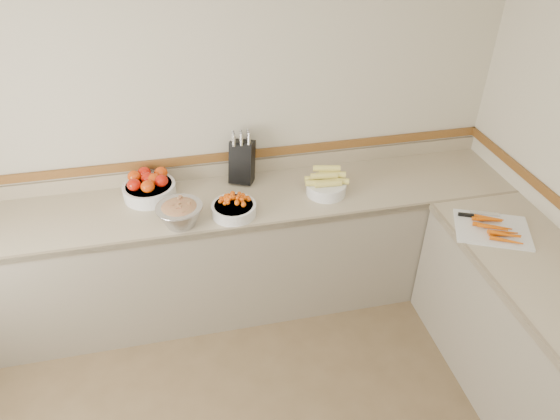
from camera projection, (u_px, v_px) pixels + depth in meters
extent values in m
plane|color=beige|center=(208.00, 124.00, 3.30)|extent=(4.00, 0.00, 4.00)
cube|color=tan|center=(218.00, 204.00, 3.28)|extent=(4.00, 0.65, 0.04)
cube|color=gray|center=(222.00, 256.00, 3.54)|extent=(4.00, 0.63, 0.86)
cube|color=#817057|center=(223.00, 232.00, 3.03)|extent=(4.00, 0.02, 0.04)
cube|color=tan|center=(212.00, 171.00, 3.49)|extent=(4.00, 0.02, 0.10)
cube|color=brown|center=(211.00, 158.00, 3.43)|extent=(4.00, 0.02, 0.06)
cube|color=black|center=(533.00, 345.00, 2.43)|extent=(0.02, 0.58, 0.06)
cylinder|color=silver|center=(529.00, 356.00, 2.47)|extent=(0.02, 0.50, 0.02)
cube|color=black|center=(242.00, 162.00, 3.40)|extent=(0.22, 0.24, 0.31)
cylinder|color=silver|center=(234.00, 141.00, 3.26)|extent=(0.03, 0.04, 0.08)
cylinder|color=silver|center=(242.00, 140.00, 3.27)|extent=(0.03, 0.04, 0.08)
cylinder|color=silver|center=(249.00, 139.00, 3.28)|extent=(0.03, 0.04, 0.08)
cylinder|color=silver|center=(233.00, 138.00, 3.28)|extent=(0.03, 0.04, 0.08)
cylinder|color=silver|center=(241.00, 138.00, 3.29)|extent=(0.03, 0.04, 0.08)
cylinder|color=silver|center=(248.00, 137.00, 3.30)|extent=(0.03, 0.04, 0.08)
cylinder|color=silver|center=(233.00, 136.00, 3.31)|extent=(0.03, 0.04, 0.08)
cylinder|color=silver|center=(240.00, 136.00, 3.32)|extent=(0.03, 0.04, 0.08)
cylinder|color=silver|center=(248.00, 135.00, 3.33)|extent=(0.03, 0.04, 0.08)
cylinder|color=white|center=(150.00, 191.00, 3.29)|extent=(0.34, 0.34, 0.09)
torus|color=white|center=(149.00, 185.00, 3.27)|extent=(0.35, 0.35, 0.01)
cylinder|color=white|center=(149.00, 185.00, 3.27)|extent=(0.30, 0.30, 0.01)
ellipsoid|color=#BA1507|center=(134.00, 185.00, 3.19)|extent=(0.09, 0.09, 0.08)
ellipsoid|color=#CC3A07|center=(148.00, 187.00, 3.17)|extent=(0.09, 0.09, 0.08)
ellipsoid|color=#BA1507|center=(161.00, 181.00, 3.23)|extent=(0.09, 0.09, 0.08)
ellipsoid|color=#CC3A07|center=(134.00, 177.00, 3.27)|extent=(0.09, 0.09, 0.08)
ellipsoid|color=#BA1507|center=(148.00, 178.00, 3.25)|extent=(0.09, 0.09, 0.08)
ellipsoid|color=#CC3A07|center=(161.00, 173.00, 3.31)|extent=(0.09, 0.09, 0.08)
ellipsoid|color=#BA1507|center=(144.00, 173.00, 3.31)|extent=(0.09, 0.09, 0.08)
ellipsoid|color=#CC3A07|center=(154.00, 179.00, 3.24)|extent=(0.09, 0.09, 0.08)
cylinder|color=white|center=(234.00, 210.00, 3.13)|extent=(0.28, 0.28, 0.07)
torus|color=white|center=(234.00, 206.00, 3.11)|extent=(0.28, 0.28, 0.01)
cylinder|color=white|center=(234.00, 206.00, 3.11)|extent=(0.24, 0.24, 0.01)
sphere|color=#D34907|center=(233.00, 193.00, 3.16)|extent=(0.03, 0.03, 0.03)
sphere|color=#D34907|center=(240.00, 199.00, 3.08)|extent=(0.03, 0.03, 0.03)
sphere|color=#D34907|center=(229.00, 194.00, 3.15)|extent=(0.03, 0.03, 0.03)
sphere|color=#D34907|center=(233.00, 196.00, 3.07)|extent=(0.03, 0.03, 0.03)
sphere|color=#D34907|center=(234.00, 198.00, 3.09)|extent=(0.03, 0.03, 0.03)
sphere|color=#D34907|center=(228.00, 199.00, 3.06)|extent=(0.03, 0.03, 0.03)
sphere|color=#D34907|center=(233.00, 195.00, 3.14)|extent=(0.03, 0.03, 0.03)
sphere|color=#D34907|center=(233.00, 200.00, 3.06)|extent=(0.03, 0.03, 0.03)
sphere|color=#D34907|center=(243.00, 204.00, 3.06)|extent=(0.03, 0.03, 0.03)
sphere|color=#D34907|center=(233.00, 196.00, 3.06)|extent=(0.03, 0.03, 0.03)
sphere|color=#D34907|center=(224.00, 198.00, 3.11)|extent=(0.03, 0.03, 0.03)
sphere|color=#D34907|center=(230.00, 200.00, 3.07)|extent=(0.03, 0.03, 0.03)
sphere|color=#D34907|center=(228.00, 195.00, 3.12)|extent=(0.03, 0.03, 0.03)
sphere|color=#D34907|center=(237.00, 198.00, 3.09)|extent=(0.03, 0.03, 0.03)
sphere|color=#D34907|center=(239.00, 201.00, 3.07)|extent=(0.03, 0.03, 0.03)
sphere|color=#D34907|center=(234.00, 210.00, 3.02)|extent=(0.03, 0.03, 0.03)
sphere|color=#D34907|center=(225.00, 203.00, 3.06)|extent=(0.03, 0.03, 0.03)
sphere|color=#D34907|center=(239.00, 196.00, 3.10)|extent=(0.03, 0.03, 0.03)
sphere|color=#D34907|center=(232.00, 199.00, 3.06)|extent=(0.03, 0.03, 0.03)
sphere|color=#D34907|center=(230.00, 198.00, 3.08)|extent=(0.03, 0.03, 0.03)
sphere|color=#D34907|center=(237.00, 198.00, 3.08)|extent=(0.03, 0.03, 0.03)
sphere|color=#D34907|center=(235.00, 196.00, 3.08)|extent=(0.03, 0.03, 0.03)
sphere|color=#D34907|center=(227.00, 195.00, 3.16)|extent=(0.03, 0.03, 0.03)
sphere|color=#D34907|center=(238.00, 197.00, 3.08)|extent=(0.03, 0.03, 0.03)
sphere|color=#D34907|center=(248.00, 198.00, 3.13)|extent=(0.03, 0.03, 0.03)
sphere|color=#D34907|center=(227.00, 201.00, 3.06)|extent=(0.03, 0.03, 0.03)
sphere|color=#D34907|center=(232.00, 200.00, 3.07)|extent=(0.03, 0.03, 0.03)
sphere|color=#D34907|center=(236.00, 199.00, 3.07)|extent=(0.03, 0.03, 0.03)
sphere|color=#D34907|center=(239.00, 194.00, 3.17)|extent=(0.03, 0.03, 0.03)
sphere|color=#D34907|center=(240.00, 198.00, 3.10)|extent=(0.03, 0.03, 0.03)
sphere|color=#D34907|center=(234.00, 194.00, 3.16)|extent=(0.03, 0.03, 0.03)
sphere|color=#D34907|center=(239.00, 195.00, 3.14)|extent=(0.03, 0.03, 0.03)
sphere|color=#D34907|center=(227.00, 197.00, 3.10)|extent=(0.03, 0.03, 0.03)
sphere|color=#D34907|center=(242.00, 202.00, 3.07)|extent=(0.03, 0.03, 0.03)
sphere|color=#D34907|center=(234.00, 202.00, 3.06)|extent=(0.03, 0.03, 0.03)
sphere|color=#D34907|center=(239.00, 210.00, 3.02)|extent=(0.03, 0.03, 0.03)
cylinder|color=white|center=(326.00, 188.00, 3.32)|extent=(0.27, 0.27, 0.08)
torus|color=white|center=(326.00, 184.00, 3.30)|extent=(0.27, 0.27, 0.01)
cylinder|color=#E0D05D|center=(319.00, 183.00, 3.27)|extent=(0.18, 0.07, 0.04)
cylinder|color=#E0D05D|center=(328.00, 184.00, 3.26)|extent=(0.18, 0.05, 0.04)
cylinder|color=#E0D05D|center=(336.00, 181.00, 3.29)|extent=(0.18, 0.10, 0.04)
cylinder|color=#E0D05D|center=(318.00, 179.00, 3.31)|extent=(0.18, 0.06, 0.04)
cylinder|color=#E0D05D|center=(329.00, 177.00, 3.33)|extent=(0.18, 0.11, 0.04)
cylinder|color=#E0D05D|center=(324.00, 176.00, 3.26)|extent=(0.18, 0.06, 0.04)
cylinder|color=#E0D05D|center=(332.00, 174.00, 3.28)|extent=(0.18, 0.09, 0.04)
cylinder|color=#E0D05D|center=(327.00, 168.00, 3.27)|extent=(0.18, 0.08, 0.04)
cylinder|color=#B2B2BA|center=(180.00, 215.00, 3.02)|extent=(0.28, 0.28, 0.13)
torus|color=#B2B2BA|center=(179.00, 207.00, 2.99)|extent=(0.29, 0.29, 0.01)
ellipsoid|color=#AE132B|center=(179.00, 209.00, 3.00)|extent=(0.23, 0.23, 0.08)
cube|color=#AE132B|center=(189.00, 203.00, 2.98)|extent=(0.02, 0.02, 0.02)
cube|color=#85B357|center=(179.00, 199.00, 3.02)|extent=(0.03, 0.03, 0.02)
cube|color=#AE132B|center=(181.00, 204.00, 3.00)|extent=(0.02, 0.02, 0.02)
cube|color=#85B357|center=(181.00, 205.00, 2.98)|extent=(0.03, 0.03, 0.02)
cube|color=#AE132B|center=(179.00, 204.00, 2.97)|extent=(0.03, 0.03, 0.02)
cube|color=#85B357|center=(177.00, 208.00, 2.95)|extent=(0.03, 0.03, 0.02)
cube|color=#AE132B|center=(172.00, 206.00, 2.96)|extent=(0.02, 0.02, 0.02)
cube|color=#85B357|center=(183.00, 212.00, 2.93)|extent=(0.02, 0.02, 0.02)
cube|color=#AE132B|center=(178.00, 205.00, 2.97)|extent=(0.03, 0.03, 0.02)
cube|color=#85B357|center=(180.00, 207.00, 2.95)|extent=(0.02, 0.02, 0.02)
cube|color=#AE132B|center=(181.00, 197.00, 3.04)|extent=(0.03, 0.03, 0.02)
cube|color=#85B357|center=(174.00, 211.00, 2.94)|extent=(0.02, 0.02, 0.02)
cube|color=#AE132B|center=(184.00, 210.00, 2.95)|extent=(0.03, 0.03, 0.02)
cube|color=#85B357|center=(168.00, 206.00, 2.98)|extent=(0.03, 0.03, 0.02)
cube|color=silver|center=(492.00, 229.00, 3.01)|extent=(0.53, 0.48, 0.01)
cone|color=#D35607|center=(506.00, 240.00, 2.89)|extent=(0.16, 0.09, 0.03)
cone|color=#D35607|center=(504.00, 235.00, 2.90)|extent=(0.16, 0.09, 0.03)
cone|color=#D35607|center=(501.00, 235.00, 2.93)|extent=(0.16, 0.09, 0.03)
cone|color=#D35607|center=(498.00, 233.00, 2.95)|extent=(0.16, 0.09, 0.03)
cone|color=#D35607|center=(497.00, 227.00, 2.96)|extent=(0.16, 0.09, 0.03)
cone|color=#D35607|center=(494.00, 228.00, 2.99)|extent=(0.16, 0.09, 0.03)
cone|color=#D35607|center=(491.00, 225.00, 3.01)|extent=(0.16, 0.09, 0.03)
cone|color=#D35607|center=(490.00, 220.00, 3.02)|extent=(0.16, 0.09, 0.03)
cone|color=#D35607|center=(487.00, 220.00, 3.05)|extent=(0.16, 0.09, 0.03)
cone|color=#D35607|center=(485.00, 218.00, 3.07)|extent=(0.16, 0.09, 0.03)
cube|color=silver|center=(485.00, 213.00, 3.13)|extent=(0.18, 0.10, 0.00)
cube|color=black|center=(466.00, 215.00, 3.10)|extent=(0.09, 0.06, 0.02)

